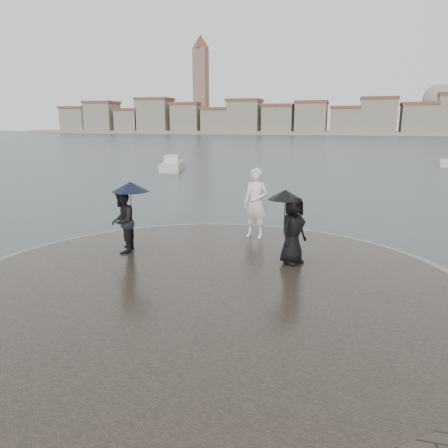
% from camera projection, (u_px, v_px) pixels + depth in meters
% --- Properties ---
extents(ground, '(400.00, 400.00, 0.00)m').
position_uv_depth(ground, '(142.00, 373.00, 7.14)').
color(ground, '#2B3835').
rests_on(ground, ground).
extents(kerb_ring, '(12.50, 12.50, 0.32)m').
position_uv_depth(kerb_ring, '(209.00, 289.00, 10.37)').
color(kerb_ring, gray).
rests_on(kerb_ring, ground).
extents(quay_tip, '(11.90, 11.90, 0.36)m').
position_uv_depth(quay_tip, '(209.00, 288.00, 10.37)').
color(quay_tip, '#2D261E').
rests_on(quay_tip, ground).
extents(statue, '(0.92, 0.71, 2.25)m').
position_uv_depth(statue, '(256.00, 203.00, 14.06)').
color(statue, white).
rests_on(statue, quay_tip).
extents(visitor_left, '(1.24, 1.15, 2.04)m').
position_uv_depth(visitor_left, '(124.00, 214.00, 12.38)').
color(visitor_left, black).
rests_on(visitor_left, quay_tip).
extents(visitor_right, '(1.18, 1.09, 1.95)m').
position_uv_depth(visitor_right, '(292.00, 223.00, 11.41)').
color(visitor_right, black).
rests_on(visitor_right, quay_tip).
extents(far_skyline, '(260.00, 20.00, 37.00)m').
position_uv_depth(far_skyline, '(327.00, 119.00, 157.97)').
color(far_skyline, gray).
rests_on(far_skyline, ground).
extents(boats, '(42.47, 13.45, 1.50)m').
position_uv_depth(boats, '(434.00, 167.00, 37.54)').
color(boats, beige).
rests_on(boats, ground).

